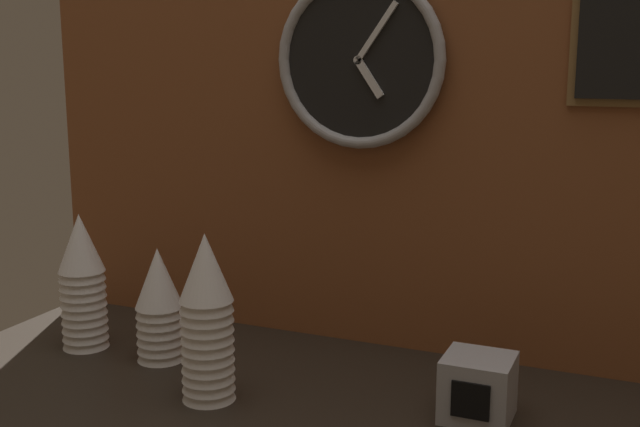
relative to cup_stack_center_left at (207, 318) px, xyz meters
The scene contains 7 objects.
ground_plane 32.52cm from the cup_stack_center_left, 14.70° to the left, with size 160.00×56.00×4.00cm, color black.
wall_tiled_back 59.06cm from the cup_stack_center_left, 50.45° to the left, with size 160.00×3.00×105.00cm.
cup_stack_center_left is the anchor object (origin of this frame).
cup_stack_far_left 33.50cm from the cup_stack_center_left, 161.95° to the left, with size 8.17×8.17×24.36cm.
cup_stack_left 19.43cm from the cup_stack_center_left, 146.31° to the left, with size 8.17×8.17×19.69cm.
wall_clock 50.25cm from the cup_stack_center_left, 67.91° to the left, with size 30.02×2.70×30.02cm.
napkin_dispenser 41.02cm from the cup_stack_center_left, 13.93° to the left, with size 9.81×9.80×9.31cm.
Camera 1 is at (32.95, -105.62, 51.82)cm, focal length 45.00 mm.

